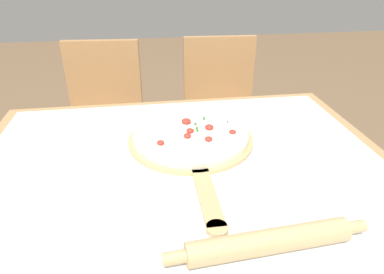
% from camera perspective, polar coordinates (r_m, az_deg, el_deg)
% --- Properties ---
extents(dining_table, '(1.22, 0.96, 0.74)m').
position_cam_1_polar(dining_table, '(1.03, -1.29, -9.66)').
color(dining_table, '#A87F51').
rests_on(dining_table, ground_plane).
extents(towel_cloth, '(1.14, 0.88, 0.00)m').
position_cam_1_polar(towel_cloth, '(0.97, -1.36, -4.62)').
color(towel_cloth, silver).
rests_on(towel_cloth, dining_table).
extents(pizza_peel, '(0.39, 0.62, 0.01)m').
position_cam_1_polar(pizza_peel, '(1.06, -0.05, -0.98)').
color(pizza_peel, tan).
rests_on(pizza_peel, towel_cloth).
extents(pizza, '(0.36, 0.36, 0.03)m').
position_cam_1_polar(pizza, '(1.07, -0.22, 0.52)').
color(pizza, beige).
rests_on(pizza, pizza_peel).
extents(rolling_pin, '(0.42, 0.07, 0.05)m').
position_cam_1_polar(rolling_pin, '(0.72, 12.69, -16.65)').
color(rolling_pin, tan).
rests_on(rolling_pin, towel_cloth).
extents(chair_left, '(0.43, 0.43, 0.88)m').
position_cam_1_polar(chair_left, '(1.85, -14.21, 3.38)').
color(chair_left, '#A37547').
rests_on(chair_left, ground_plane).
extents(chair_right, '(0.42, 0.42, 0.88)m').
position_cam_1_polar(chair_right, '(1.88, 4.69, 4.62)').
color(chair_right, '#A37547').
rests_on(chair_right, ground_plane).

